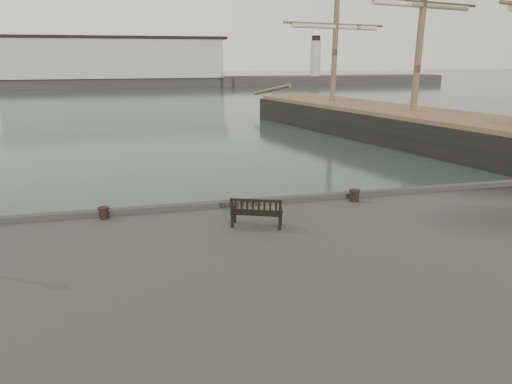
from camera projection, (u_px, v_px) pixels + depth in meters
ground at (213, 248)px, 16.10m from camera, size 400.00×400.00×0.00m
breakwater at (132, 67)px, 99.64m from camera, size 140.00×9.50×12.20m
bench at (257, 217)px, 13.69m from camera, size 1.62×1.05×0.88m
bollard_left at (104, 213)px, 14.36m from camera, size 0.43×0.43×0.38m
bollard_right at (354, 196)px, 16.10m from camera, size 0.43×0.43×0.41m
tall_ship_main at (411, 133)px, 35.90m from camera, size 16.56×36.35×26.81m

